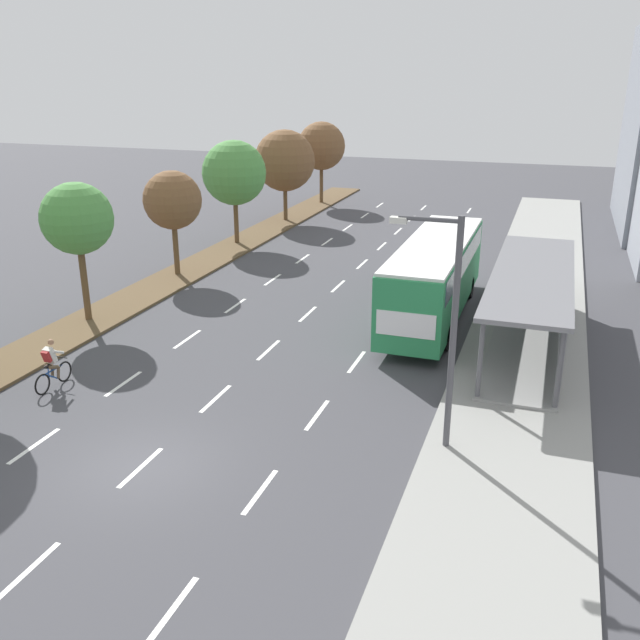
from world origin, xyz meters
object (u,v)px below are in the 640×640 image
at_px(median_tree_third, 172,200).
at_px(cyclist, 52,366).
at_px(median_tree_farthest, 321,146).
at_px(bus, 435,272).
at_px(median_tree_fourth, 234,173).
at_px(bus_shelter, 538,302).
at_px(median_tree_second, 77,219).
at_px(median_tree_fifth, 285,161).
at_px(streetlight, 448,319).

bearing_deg(median_tree_third, cyclist, -77.53).
bearing_deg(median_tree_farthest, bus, -61.14).
height_order(cyclist, median_tree_fourth, median_tree_fourth).
bearing_deg(median_tree_farthest, median_tree_third, -90.91).
bearing_deg(bus_shelter, median_tree_second, -170.46).
bearing_deg(median_tree_farthest, bus_shelter, -56.24).
bearing_deg(median_tree_second, median_tree_fifth, 89.36).
relative_size(median_tree_third, median_tree_farthest, 0.85).
bearing_deg(median_tree_third, median_tree_farthest, 89.09).
bearing_deg(median_tree_farthest, median_tree_fourth, -91.74).
bearing_deg(bus, bus_shelter, -26.66).
xyz_separation_m(median_tree_second, median_tree_fourth, (-0.05, 14.68, -0.07)).
height_order(median_tree_second, median_tree_fifth, median_tree_fifth).
relative_size(bus, streetlight, 1.74).
relative_size(median_tree_fourth, median_tree_farthest, 0.98).
bearing_deg(median_tree_fourth, streetlight, -51.91).
height_order(cyclist, median_tree_third, median_tree_third).
relative_size(bus, median_tree_second, 1.96).
height_order(bus_shelter, median_tree_farthest, median_tree_farthest).
bearing_deg(median_tree_second, bus, 20.65).
bearing_deg(median_tree_farthest, streetlight, -66.13).
bearing_deg(median_tree_third, streetlight, -39.37).
bearing_deg(median_tree_fifth, median_tree_third, -90.76).
distance_m(bus_shelter, streetlight, 9.17).
distance_m(median_tree_farthest, streetlight, 38.31).
xyz_separation_m(cyclist, streetlight, (12.92, 0.24, 3.10)).
xyz_separation_m(cyclist, median_tree_third, (-2.93, 13.24, 3.14)).
bearing_deg(bus, median_tree_farthest, 118.86).
distance_m(bus, median_tree_fifth, 21.69).
bearing_deg(bus_shelter, median_tree_farthest, 123.76).
relative_size(bus, median_tree_farthest, 1.81).
relative_size(median_tree_fifth, streetlight, 0.95).
bearing_deg(median_tree_fourth, median_tree_farthest, 88.26).
height_order(bus, median_tree_farthest, median_tree_farthest).
xyz_separation_m(bus_shelter, median_tree_third, (-17.96, 4.32, 2.06)).
bearing_deg(cyclist, median_tree_fifth, 95.60).
xyz_separation_m(median_tree_fifth, streetlight, (15.65, -27.69, -0.32)).
height_order(bus_shelter, bus, bus).
bearing_deg(median_tree_second, median_tree_farthest, 89.22).
bearing_deg(median_tree_farthest, cyclist, -85.81).
bearing_deg(streetlight, median_tree_farthest, 113.87).
bearing_deg(streetlight, median_tree_second, 160.39).
height_order(bus_shelter, cyclist, bus_shelter).
xyz_separation_m(bus, median_tree_third, (-13.68, 2.17, 1.86)).
bearing_deg(bus_shelter, median_tree_fifth, 133.08).
bearing_deg(median_tree_fourth, bus_shelter, -32.85).
relative_size(bus_shelter, median_tree_fifth, 1.91).
height_order(bus, median_tree_second, median_tree_second).
bearing_deg(bus_shelter, cyclist, -149.29).
bearing_deg(streetlight, median_tree_third, 140.63).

